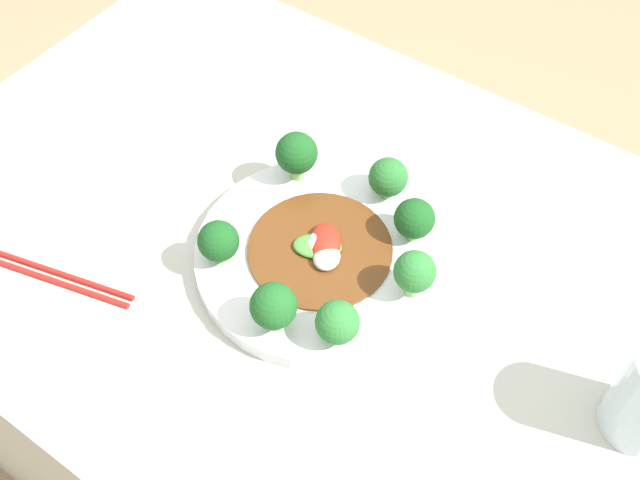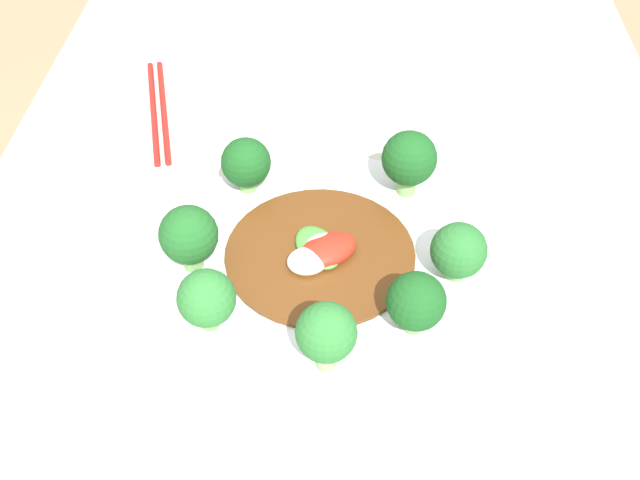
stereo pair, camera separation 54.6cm
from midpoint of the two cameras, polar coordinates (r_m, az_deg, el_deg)
name	(u,v)px [view 1 (the left image)]	position (r m, az deg, el deg)	size (l,w,h in m)	color
ground_plane	(306,455)	(1.47, -9.60, -19.44)	(8.00, 8.00, 0.00)	#9E8460
table	(303,371)	(1.13, -12.20, -13.54)	(1.07, 0.76, 0.75)	#B7BCAD
plate	(320,255)	(0.77, -15.38, -4.71)	(0.31, 0.31, 0.02)	silver
broccoli_northeast	(414,219)	(0.72, -7.18, -1.51)	(0.05, 0.05, 0.06)	#70A356
broccoli_northwest	(297,154)	(0.81, -16.84, 4.63)	(0.05, 0.05, 0.07)	#7AAD5B
broccoli_north	(388,178)	(0.77, -8.83, 2.54)	(0.05, 0.05, 0.06)	#70A356
broccoli_east	(415,272)	(0.67, -8.35, -6.86)	(0.05, 0.05, 0.07)	#89B76B
broccoli_southwest	(219,241)	(0.77, -24.81, -3.42)	(0.05, 0.05, 0.06)	#7AAD5B
broccoli_southeast	(337,323)	(0.67, -16.31, -11.50)	(0.05, 0.05, 0.06)	#70A356
broccoli_south	(274,306)	(0.69, -21.76, -9.66)	(0.05, 0.05, 0.07)	#70A356
stirfry_center	(322,247)	(0.75, -15.52, -4.03)	(0.18, 0.18, 0.02)	#5B3314
chopsticks	(57,277)	(0.90, -35.66, -5.67)	(0.20, 0.07, 0.01)	red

